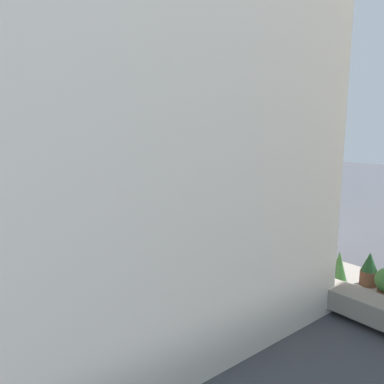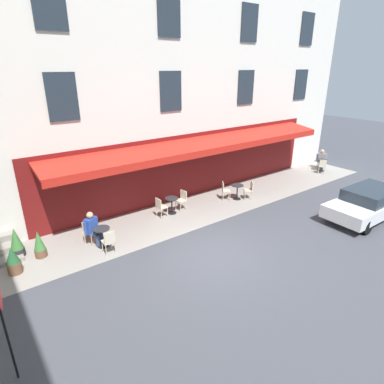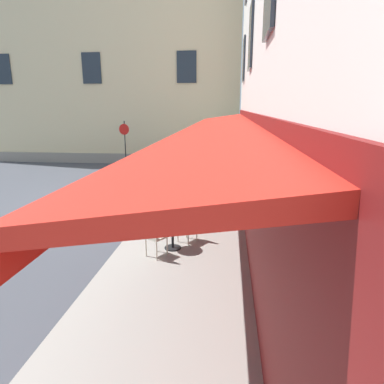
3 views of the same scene
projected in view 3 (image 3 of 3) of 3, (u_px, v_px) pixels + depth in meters
name	position (u px, v px, depth m)	size (l,w,h in m)	color
ground_plane	(108.00, 198.00, 12.67)	(70.00, 70.00, 0.00)	#42444C
sidewalk_cafe_terrace	(188.00, 233.00, 9.18)	(20.50, 3.20, 0.01)	gray
corner_building_facade	(118.00, 46.00, 23.74)	(10.12, 17.00, 15.00)	beige
back_alley_steps	(231.00, 165.00, 18.50)	(2.40, 1.75, 0.60)	gray
cafe_table_near_entrance	(205.00, 193.00, 11.43)	(0.60, 0.60, 0.75)	black
cafe_chair_cream_near_door	(205.00, 187.00, 12.03)	(0.43, 0.43, 0.91)	beige
cafe_chair_cream_back_row	(207.00, 197.00, 10.81)	(0.45, 0.45, 0.91)	beige
cafe_table_mid_terrace	(173.00, 229.00, 8.08)	(0.60, 0.60, 0.75)	black
cafe_chair_cream_by_window	(154.00, 235.00, 7.59)	(0.55, 0.55, 0.91)	beige
cafe_chair_cream_corner_left	(189.00, 220.00, 8.54)	(0.55, 0.55, 0.91)	beige
cafe_table_far_end	(191.00, 173.00, 15.03)	(0.60, 0.60, 0.75)	black
cafe_chair_cream_facing_street	(177.00, 171.00, 15.08)	(0.40, 0.40, 0.91)	beige
cafe_chair_cream_kerbside	(204.00, 171.00, 15.23)	(0.54, 0.54, 0.91)	beige
seated_companion_in_blue	(200.00, 168.00, 15.12)	(0.60, 0.63, 1.30)	navy
no_parking_sign	(125.00, 136.00, 18.56)	(0.13, 0.58, 2.60)	black
potted_plant_under_sign	(199.00, 163.00, 17.84)	(0.44, 0.44, 0.91)	brown
potted_plant_mid_terrace	(219.00, 163.00, 17.44)	(0.45, 0.45, 1.09)	#2D2D33
potted_plant_entrance_right	(216.00, 160.00, 18.55)	(0.59, 0.59, 0.93)	brown
potted_plant_entrance_left	(208.00, 166.00, 16.91)	(0.40, 0.40, 1.00)	brown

